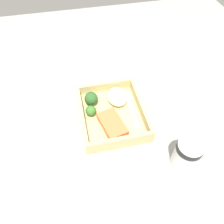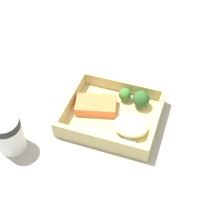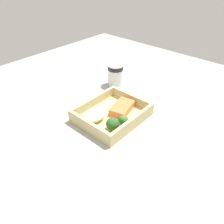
# 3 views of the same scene
# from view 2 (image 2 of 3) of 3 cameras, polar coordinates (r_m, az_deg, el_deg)

# --- Properties ---
(ground_plane) EXTENTS (1.60, 1.60, 0.02)m
(ground_plane) POSITION_cam_2_polar(r_m,az_deg,el_deg) (0.87, 0.00, -1.60)
(ground_plane) COLOR #979890
(takeout_tray) EXTENTS (0.25, 0.21, 0.01)m
(takeout_tray) POSITION_cam_2_polar(r_m,az_deg,el_deg) (0.85, 0.00, -0.92)
(takeout_tray) COLOR #C9B97D
(takeout_tray) RESTS_ON ground_plane
(tray_rim) EXTENTS (0.25, 0.21, 0.04)m
(tray_rim) POSITION_cam_2_polar(r_m,az_deg,el_deg) (0.83, 0.00, 0.18)
(tray_rim) COLOR #C9B97D
(tray_rim) RESTS_ON takeout_tray
(salmon_fillet) EXTENTS (0.12, 0.09, 0.03)m
(salmon_fillet) POSITION_cam_2_polar(r_m,az_deg,el_deg) (0.86, -2.94, 1.21)
(salmon_fillet) COLOR #F47741
(salmon_fillet) RESTS_ON takeout_tray
(mashed_potatoes) EXTENTS (0.09, 0.07, 0.04)m
(mashed_potatoes) POSITION_cam_2_polar(r_m,az_deg,el_deg) (0.80, 3.46, -2.57)
(mashed_potatoes) COLOR beige
(mashed_potatoes) RESTS_ON takeout_tray
(broccoli_floret_1) EXTENTS (0.05, 0.05, 0.05)m
(broccoli_floret_1) POSITION_cam_2_polar(r_m,az_deg,el_deg) (0.86, 5.33, 2.36)
(broccoli_floret_1) COLOR #82AE64
(broccoli_floret_1) RESTS_ON takeout_tray
(broccoli_floret_2) EXTENTS (0.04, 0.04, 0.04)m
(broccoli_floret_2) POSITION_cam_2_polar(r_m,az_deg,el_deg) (0.87, 2.37, 3.26)
(broccoli_floret_2) COLOR #77A453
(broccoli_floret_2) RESTS_ON takeout_tray
(fork) EXTENTS (0.16, 0.02, 0.00)m
(fork) POSITION_cam_2_polar(r_m,az_deg,el_deg) (0.80, -0.45, -4.57)
(fork) COLOR silver
(fork) RESTS_ON takeout_tray
(paper_cup) EXTENTS (0.07, 0.07, 0.10)m
(paper_cup) POSITION_cam_2_polar(r_m,az_deg,el_deg) (0.80, -18.48, -3.60)
(paper_cup) COLOR white
(paper_cup) RESTS_ON ground_plane
(receipt_slip) EXTENTS (0.12, 0.14, 0.00)m
(receipt_slip) POSITION_cam_2_polar(r_m,az_deg,el_deg) (0.90, 16.79, -0.48)
(receipt_slip) COLOR white
(receipt_slip) RESTS_ON ground_plane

